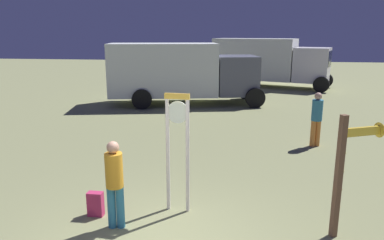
{
  "coord_description": "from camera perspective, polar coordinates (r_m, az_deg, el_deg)",
  "views": [
    {
      "loc": [
        1.26,
        -4.81,
        3.35
      ],
      "look_at": [
        0.05,
        4.08,
        1.2
      ],
      "focal_mm": 34.13,
      "sensor_mm": 36.0,
      "label": 1
    }
  ],
  "objects": [
    {
      "name": "person_distant",
      "position": [
        11.49,
        18.9,
        0.51
      ],
      "size": [
        0.31,
        0.31,
        1.64
      ],
      "color": "orange",
      "rests_on": "ground_plane"
    },
    {
      "name": "arrow_sign",
      "position": [
        6.56,
        24.45,
        -4.98
      ],
      "size": [
        0.96,
        0.55,
        2.1
      ],
      "color": "brown",
      "rests_on": "ground_plane"
    },
    {
      "name": "standing_clock",
      "position": [
        6.79,
        -2.26,
        -3.21
      ],
      "size": [
        0.47,
        0.13,
        2.29
      ],
      "color": "white",
      "rests_on": "ground_plane"
    },
    {
      "name": "backpack",
      "position": [
        7.24,
        -14.81,
        -12.58
      ],
      "size": [
        0.29,
        0.2,
        0.47
      ],
      "color": "#C22F5C",
      "rests_on": "ground_plane"
    },
    {
      "name": "person_near_clock",
      "position": [
        6.48,
        -12.01,
        -9.21
      ],
      "size": [
        0.3,
        0.3,
        1.58
      ],
      "color": "teal",
      "rests_on": "ground_plane"
    },
    {
      "name": "box_truck_near",
      "position": [
        17.47,
        -1.98,
        7.64
      ],
      "size": [
        7.47,
        3.79,
        2.87
      ],
      "color": "silver",
      "rests_on": "ground_plane"
    },
    {
      "name": "box_truck_far",
      "position": [
        23.77,
        11.69,
        9.08
      ],
      "size": [
        7.61,
        4.39,
        2.99
      ],
      "color": "silver",
      "rests_on": "ground_plane"
    }
  ]
}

